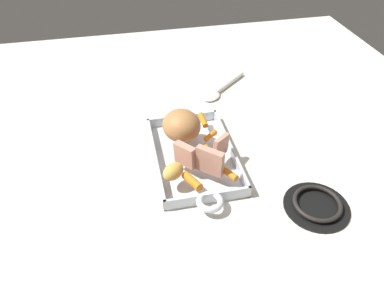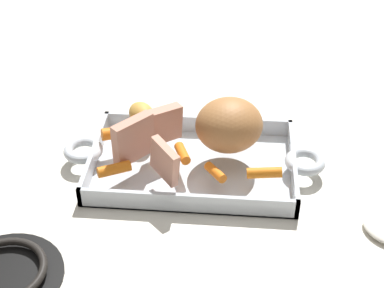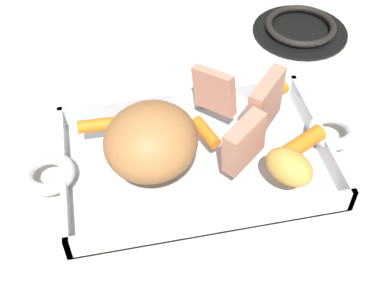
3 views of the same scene
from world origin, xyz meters
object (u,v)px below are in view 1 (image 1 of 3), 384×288
object	(u,v)px
roast_slice_thick	(210,161)
baby_carrot_southeast	(203,120)
baby_carrot_southwest	(210,136)
potato_golden_large	(173,171)
baby_carrot_center_left	(229,173)
baby_carrot_long	(192,181)
roasting_dish	(193,156)
roast_slice_outer	(221,147)
pork_roast	(182,126)
baby_carrot_short	(200,150)
stove_burner_rear	(317,205)
roast_slice_thin	(185,155)
serving_spoon	(221,89)

from	to	relation	value
roast_slice_thick	baby_carrot_southeast	bearing A→B (deg)	170.99
baby_carrot_southwest	potato_golden_large	distance (m)	0.20
baby_carrot_center_left	baby_carrot_long	world-z (taller)	baby_carrot_long
potato_golden_large	roasting_dish	bearing A→B (deg)	142.67
roast_slice_outer	baby_carrot_long	world-z (taller)	roast_slice_outer
roasting_dish	baby_carrot_southwest	size ratio (longest dim) A/B	9.70
pork_roast	baby_carrot_short	world-z (taller)	pork_roast
roasting_dish	stove_burner_rear	distance (m)	0.36
roasting_dish	stove_burner_rear	xyz separation A→B (m)	(0.24, 0.27, -0.00)
roasting_dish	pork_roast	distance (m)	0.09
roast_slice_thick	pork_roast	bearing A→B (deg)	-164.11
roast_slice_thin	stove_burner_rear	bearing A→B (deg)	57.61
baby_carrot_center_left	stove_burner_rear	world-z (taller)	baby_carrot_center_left
baby_carrot_long	serving_spoon	world-z (taller)	baby_carrot_long
pork_roast	roast_slice_thin	world-z (taller)	pork_roast
pork_roast	baby_carrot_long	xyz separation A→B (m)	(0.19, -0.01, -0.03)
baby_carrot_southwest	roasting_dish	bearing A→B (deg)	-55.47
baby_carrot_short	potato_golden_large	distance (m)	0.12
roasting_dish	pork_roast	bearing A→B (deg)	-159.62
baby_carrot_long	stove_burner_rear	bearing A→B (deg)	69.52
baby_carrot_center_left	potato_golden_large	xyz separation A→B (m)	(-0.02, -0.14, 0.01)
roasting_dish	potato_golden_large	xyz separation A→B (m)	(0.10, -0.08, 0.05)
baby_carrot_southwest	baby_carrot_southeast	xyz separation A→B (m)	(-0.08, -0.00, 0.00)
roast_slice_thin	baby_carrot_short	bearing A→B (deg)	126.45
roast_slice_outer	roast_slice_thin	world-z (taller)	same
roast_slice_outer	serving_spoon	xyz separation A→B (m)	(-0.39, 0.11, -0.06)
potato_golden_large	stove_burner_rear	distance (m)	0.38
roasting_dish	baby_carrot_short	world-z (taller)	baby_carrot_short
baby_carrot_center_left	stove_burner_rear	xyz separation A→B (m)	(0.12, 0.20, -0.04)
roast_slice_outer	baby_carrot_southwest	distance (m)	0.09
roast_slice_outer	stove_burner_rear	distance (m)	0.29
roasting_dish	potato_golden_large	distance (m)	0.13
baby_carrot_southwest	baby_carrot_center_left	bearing A→B (deg)	2.56
roast_slice_thin	baby_carrot_center_left	bearing A→B (deg)	55.68
pork_roast	roast_slice_outer	size ratio (longest dim) A/B	1.86
stove_burner_rear	roast_slice_thick	bearing A→B (deg)	-121.02
baby_carrot_southwest	baby_carrot_center_left	distance (m)	0.17
roasting_dish	baby_carrot_southwest	distance (m)	0.08
pork_roast	baby_carrot_short	bearing A→B (deg)	26.33
roast_slice_thick	baby_carrot_long	size ratio (longest dim) A/B	1.19
potato_golden_large	pork_roast	bearing A→B (deg)	161.58
roast_slice_outer	baby_carrot_long	bearing A→B (deg)	-47.24
roast_slice_thin	baby_carrot_southwest	distance (m)	0.14
roast_slice_thick	baby_carrot_short	bearing A→B (deg)	-175.09
baby_carrot_center_left	potato_golden_large	distance (m)	0.15
roast_slice_outer	baby_carrot_long	xyz separation A→B (m)	(0.09, -0.10, -0.02)
roast_slice_outer	baby_carrot_short	distance (m)	0.06
roast_slice_outer	serving_spoon	size ratio (longest dim) A/B	0.30
roast_slice_outer	serving_spoon	bearing A→B (deg)	163.88
baby_carrot_center_left	baby_carrot_southwest	bearing A→B (deg)	-177.44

